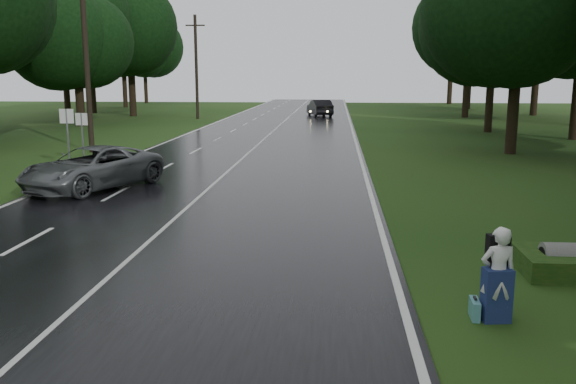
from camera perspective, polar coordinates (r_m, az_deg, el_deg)
name	(u,v)px	position (r m, az deg, el deg)	size (l,w,h in m)	color
ground	(118,271)	(13.25, -15.94, -7.29)	(160.00, 160.00, 0.00)	#213F12
road	(251,152)	(32.33, -3.59, 3.86)	(12.00, 140.00, 0.04)	black
lane_center	(251,151)	(32.33, -3.59, 3.90)	(0.12, 140.00, 0.01)	silver
grey_car	(92,168)	(22.67, -18.18, 2.20)	(2.50, 5.43, 1.51)	#54585A
far_car	(320,108)	(60.36, 3.04, 8.02)	(1.73, 4.96, 1.63)	black
hitchhiker	(498,277)	(10.66, 19.36, -7.70)	(0.65, 0.60, 1.64)	silver
suitcase	(474,309)	(10.85, 17.36, -10.59)	(0.13, 0.46, 0.33)	teal
culvert	(573,273)	(13.97, 25.52, -7.01)	(0.65, 0.65, 1.31)	slate
utility_pole_mid	(92,152)	(33.90, -18.17, 3.63)	(1.80, 0.28, 10.66)	black
utility_pole_far	(198,119)	(57.72, -8.60, 6.92)	(1.80, 0.28, 9.54)	black
road_sign_a	(70,168)	(28.31, -20.06, 2.13)	(0.63, 0.10, 2.63)	white
road_sign_b	(84,163)	(29.68, -18.85, 2.59)	(0.57, 0.10, 2.36)	white
tree_left_e	(82,126)	(51.87, -19.09, 5.98)	(7.49, 7.49, 11.70)	black
tree_left_f	(133,116)	(62.98, -14.53, 7.03)	(9.79, 9.79, 15.30)	black
tree_right_d	(510,154)	(33.69, 20.41, 3.44)	(8.37, 8.37, 13.08)	black
tree_right_e	(487,132)	(46.07, 18.50, 5.44)	(8.21, 8.21, 12.84)	black
tree_right_f	(465,117)	(61.52, 16.50, 6.84)	(9.74, 9.74, 15.21)	black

